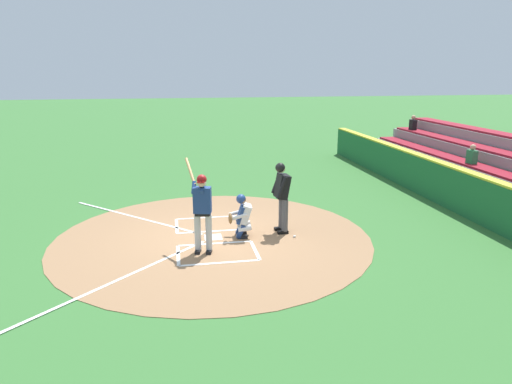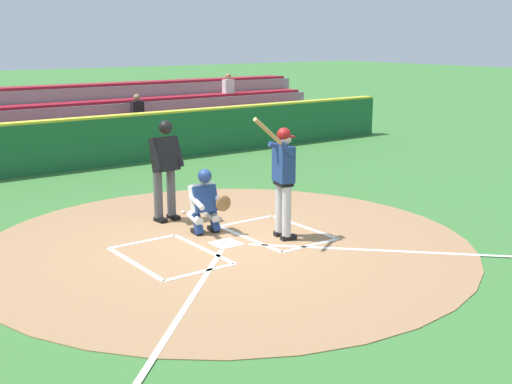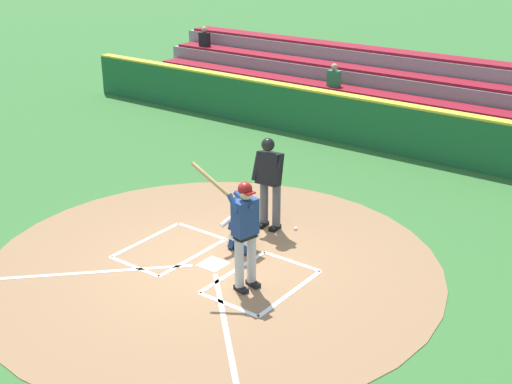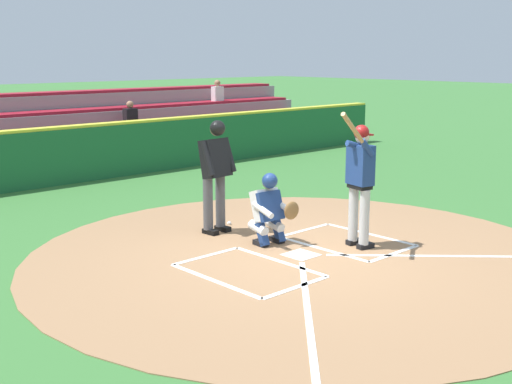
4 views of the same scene
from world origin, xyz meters
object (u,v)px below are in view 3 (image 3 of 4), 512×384
(catcher, at_px, (242,221))
(baseball, at_px, (296,229))
(batter, at_px, (244,227))
(plate_umpire, at_px, (269,177))

(catcher, relative_size, baseball, 15.27)
(batter, bearing_deg, catcher, -50.57)
(catcher, relative_size, plate_umpire, 0.61)
(batter, distance_m, baseball, 2.64)
(catcher, distance_m, baseball, 1.45)
(plate_umpire, bearing_deg, catcher, 98.94)
(catcher, distance_m, plate_umpire, 1.20)
(baseball, bearing_deg, batter, 103.22)
(plate_umpire, xyz_separation_m, baseball, (-0.48, -0.23, -1.04))
(baseball, bearing_deg, plate_umpire, 25.63)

